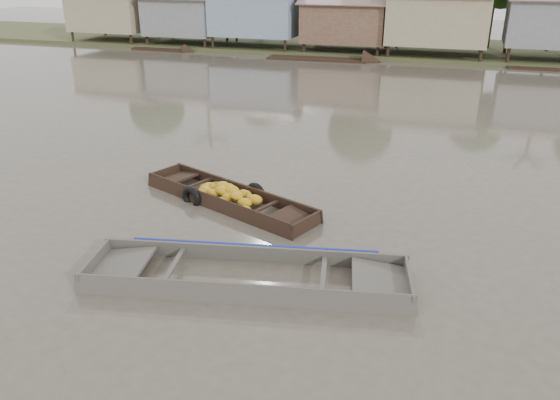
% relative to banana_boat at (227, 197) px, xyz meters
% --- Properties ---
extents(ground, '(120.00, 120.00, 0.00)m').
position_rel_banana_boat_xyz_m(ground, '(1.30, -1.95, -0.15)').
color(ground, '#50483D').
rests_on(ground, ground).
extents(riverbank, '(120.00, 12.47, 10.22)m').
position_rel_banana_boat_xyz_m(riverbank, '(4.33, 29.92, 2.92)').
color(riverbank, '#384723').
rests_on(riverbank, ground).
extents(banana_boat, '(5.59, 3.26, 0.75)m').
position_rel_banana_boat_xyz_m(banana_boat, '(0.00, 0.00, 0.00)').
color(banana_boat, black).
rests_on(banana_boat, ground).
extents(viewer_boat, '(6.91, 3.07, 0.54)m').
position_rel_banana_boat_xyz_m(viewer_boat, '(2.05, -3.60, -0.11)').
color(viewer_boat, '#46403B').
rests_on(viewer_boat, ground).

